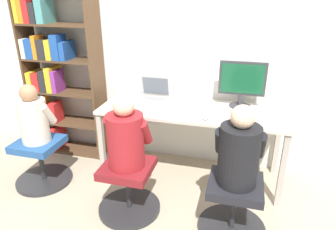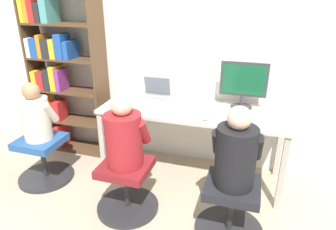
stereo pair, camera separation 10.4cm
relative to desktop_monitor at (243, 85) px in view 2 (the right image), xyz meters
name	(u,v)px [view 2 (the right image)]	position (x,y,z in m)	size (l,w,h in m)	color
ground_plane	(183,193)	(-0.45, -0.51, -1.00)	(14.00, 14.00, 0.00)	tan
wall_back	(203,47)	(-0.45, 0.20, 0.30)	(10.00, 0.05, 2.60)	silver
desk	(193,117)	(-0.45, -0.18, -0.32)	(1.81, 0.64, 0.76)	beige
desktop_monitor	(243,85)	(0.00, 0.00, 0.00)	(0.45, 0.21, 0.46)	#333338
laptop	(155,96)	(-0.89, -0.05, -0.19)	(0.32, 0.29, 0.25)	#B7B7BC
keyboard	(239,122)	(0.02, -0.40, -0.23)	(0.44, 0.14, 0.03)	silver
computer_mouse_by_keyboard	(205,118)	(-0.28, -0.39, -0.22)	(0.07, 0.11, 0.04)	silver
office_chair_left	(230,208)	(0.03, -0.88, -0.77)	(0.55, 0.55, 0.47)	#262628
office_chair_right	(127,187)	(-0.87, -0.87, -0.77)	(0.55, 0.55, 0.47)	#262628
person_at_monitor	(236,152)	(0.03, -0.88, -0.26)	(0.37, 0.32, 0.63)	black
person_at_laptop	(124,136)	(-0.87, -0.86, -0.26)	(0.38, 0.32, 0.62)	maroon
bookshelf	(57,74)	(-2.08, -0.03, -0.05)	(0.87, 0.30, 1.89)	#513823
office_chair_side	(44,159)	(-1.89, -0.69, -0.77)	(0.55, 0.55, 0.47)	#262628
person_near_shelf	(36,115)	(-1.89, -0.68, -0.28)	(0.33, 0.29, 0.58)	beige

